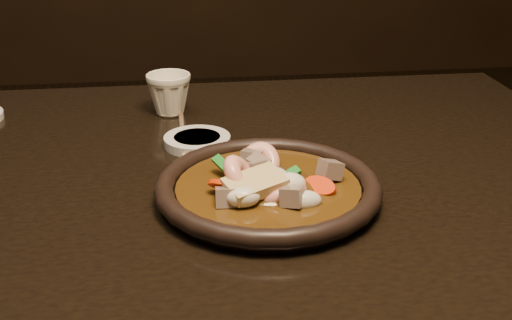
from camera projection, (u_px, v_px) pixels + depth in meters
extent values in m
cube|color=black|center=(26.00, 213.00, 0.79)|extent=(1.60, 0.90, 0.04)
cylinder|color=black|center=(437.00, 265.00, 1.36)|extent=(0.06, 0.06, 0.71)
cylinder|color=black|center=(86.00, 254.00, 1.71)|extent=(0.03, 0.03, 0.38)
cylinder|color=black|center=(268.00, 195.00, 0.78)|extent=(0.25, 0.25, 0.01)
torus|color=black|center=(268.00, 186.00, 0.77)|extent=(0.27, 0.27, 0.02)
cylinder|color=#3B240A|center=(268.00, 189.00, 0.77)|extent=(0.22, 0.22, 0.01)
ellipsoid|color=#3B240A|center=(268.00, 189.00, 0.77)|extent=(0.12, 0.12, 0.03)
torus|color=#FFB6A1|center=(243.00, 179.00, 0.75)|extent=(0.06, 0.07, 0.06)
torus|color=#FFB6A1|center=(270.00, 193.00, 0.75)|extent=(0.08, 0.07, 0.04)
torus|color=#FFB6A1|center=(259.00, 165.00, 0.82)|extent=(0.07, 0.07, 0.05)
cube|color=gray|center=(293.00, 196.00, 0.72)|extent=(0.03, 0.04, 0.03)
cube|color=gray|center=(330.00, 169.00, 0.78)|extent=(0.03, 0.03, 0.03)
cube|color=gray|center=(226.00, 197.00, 0.73)|extent=(0.03, 0.03, 0.03)
cube|color=gray|center=(254.00, 170.00, 0.78)|extent=(0.04, 0.04, 0.03)
cube|color=gray|center=(257.00, 166.00, 0.79)|extent=(0.04, 0.04, 0.03)
cube|color=gray|center=(251.00, 159.00, 0.81)|extent=(0.03, 0.03, 0.03)
cylinder|color=red|center=(225.00, 186.00, 0.74)|extent=(0.05, 0.05, 0.03)
cylinder|color=red|center=(261.00, 174.00, 0.80)|extent=(0.05, 0.03, 0.04)
cylinder|color=red|center=(320.00, 186.00, 0.76)|extent=(0.06, 0.06, 0.03)
cylinder|color=red|center=(271.00, 181.00, 0.76)|extent=(0.05, 0.03, 0.04)
cube|color=#146917|center=(282.00, 174.00, 0.78)|extent=(0.04, 0.02, 0.02)
cube|color=#146917|center=(224.00, 166.00, 0.79)|extent=(0.03, 0.04, 0.02)
cube|color=#146917|center=(271.00, 183.00, 0.77)|extent=(0.01, 0.04, 0.02)
cube|color=#146917|center=(288.00, 191.00, 0.75)|extent=(0.03, 0.04, 0.01)
cube|color=#146917|center=(286.00, 177.00, 0.78)|extent=(0.04, 0.03, 0.02)
cube|color=#146917|center=(276.00, 175.00, 0.77)|extent=(0.03, 0.04, 0.02)
ellipsoid|color=beige|center=(269.00, 180.00, 0.77)|extent=(0.04, 0.03, 0.02)
ellipsoid|color=beige|center=(272.00, 176.00, 0.77)|extent=(0.04, 0.04, 0.02)
ellipsoid|color=beige|center=(288.00, 184.00, 0.75)|extent=(0.04, 0.03, 0.03)
ellipsoid|color=beige|center=(265.00, 179.00, 0.78)|extent=(0.04, 0.04, 0.02)
ellipsoid|color=beige|center=(243.00, 197.00, 0.72)|extent=(0.04, 0.02, 0.02)
ellipsoid|color=beige|center=(303.00, 201.00, 0.73)|extent=(0.04, 0.03, 0.02)
cube|color=#D3BC7E|center=(255.00, 184.00, 0.74)|extent=(0.08, 0.07, 0.03)
cylinder|color=beige|center=(197.00, 141.00, 0.93)|extent=(0.10, 0.10, 0.01)
imported|color=white|center=(169.00, 93.00, 1.04)|extent=(0.08, 0.08, 0.07)
cylinder|color=tan|center=(182.00, 127.00, 0.99)|extent=(0.01, 0.25, 0.01)
cylinder|color=tan|center=(182.00, 124.00, 1.01)|extent=(0.01, 0.25, 0.01)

